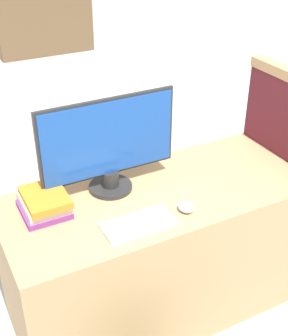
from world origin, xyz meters
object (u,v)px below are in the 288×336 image
at_px(monitor, 109,144).
at_px(keyboard, 138,224).
at_px(book_stack, 45,203).
at_px(mouse, 186,207).

height_order(monitor, keyboard, monitor).
bearing_deg(book_stack, keyboard, -41.51).
xyz_separation_m(keyboard, book_stack, (-0.31, 0.27, 0.04)).
height_order(monitor, mouse, monitor).
xyz_separation_m(monitor, keyboard, (-0.01, -0.31, -0.23)).
distance_m(monitor, keyboard, 0.39).
xyz_separation_m(keyboard, mouse, (0.23, -0.00, 0.01)).
height_order(keyboard, book_stack, book_stack).
bearing_deg(mouse, monitor, 125.22).
distance_m(keyboard, mouse, 0.23).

